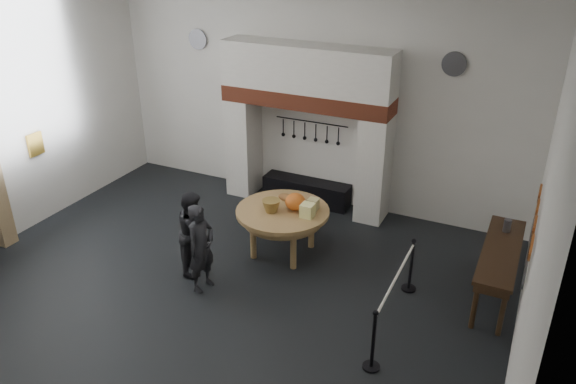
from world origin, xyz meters
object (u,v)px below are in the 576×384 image
at_px(visitor_far, 194,232).
at_px(visitor_near, 201,248).
at_px(iron_range, 307,191).
at_px(work_table, 283,211).
at_px(barrier_post_near, 373,341).
at_px(barrier_post_far, 411,266).
at_px(side_table, 501,251).

bearing_deg(visitor_far, visitor_near, -153.02).
bearing_deg(iron_range, work_table, -78.06).
bearing_deg(barrier_post_near, work_table, 137.91).
distance_m(work_table, barrier_post_near, 3.23).
bearing_deg(barrier_post_far, side_table, 16.74).
height_order(work_table, visitor_near, visitor_near).
bearing_deg(iron_range, barrier_post_near, -56.25).
relative_size(visitor_near, side_table, 0.69).
distance_m(visitor_far, side_table, 4.96).
xyz_separation_m(visitor_near, barrier_post_near, (3.09, -0.61, -0.30)).
height_order(visitor_near, side_table, visitor_near).
xyz_separation_m(visitor_near, visitor_far, (-0.40, 0.40, -0.01)).
bearing_deg(barrier_post_near, visitor_near, 168.90).
bearing_deg(iron_range, visitor_far, -101.71).
bearing_deg(visitor_far, side_table, -91.88).
relative_size(visitor_near, visitor_far, 1.02).
bearing_deg(side_table, barrier_post_far, -163.26).
distance_m(iron_range, visitor_far, 3.32).
xyz_separation_m(iron_range, barrier_post_near, (2.82, -4.22, 0.20)).
xyz_separation_m(iron_range, side_table, (4.10, -1.83, 0.62)).
distance_m(visitor_near, side_table, 4.72).
distance_m(visitor_near, visitor_far, 0.57).
bearing_deg(barrier_post_near, iron_range, 123.75).
relative_size(visitor_far, barrier_post_far, 1.65).
xyz_separation_m(visitor_near, side_table, (4.37, 1.78, 0.12)).
bearing_deg(iron_range, side_table, -24.10).
distance_m(barrier_post_near, barrier_post_far, 2.00).
xyz_separation_m(side_table, barrier_post_near, (-1.28, -2.39, -0.42)).
bearing_deg(visitor_far, iron_range, -29.73).
distance_m(iron_range, barrier_post_far, 3.59).
bearing_deg(visitor_far, work_table, -61.93).
distance_m(side_table, barrier_post_far, 1.40).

